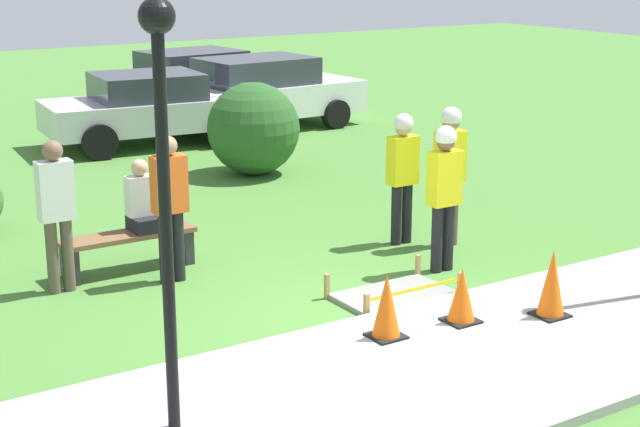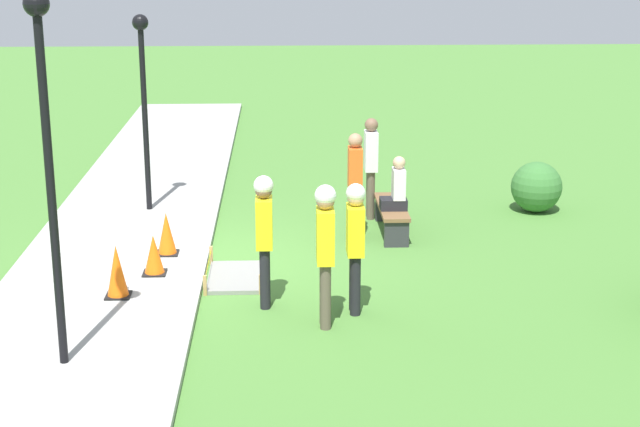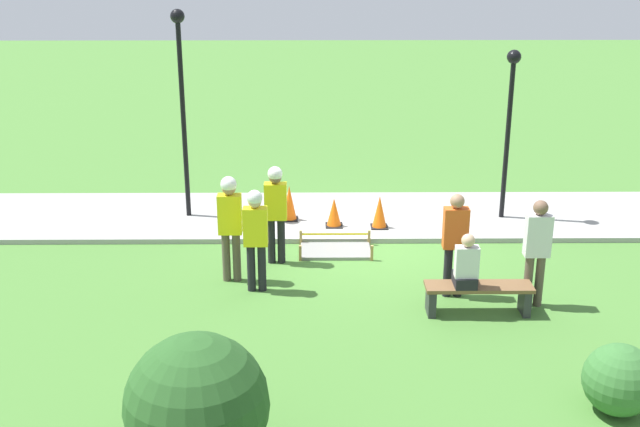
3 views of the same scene
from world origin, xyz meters
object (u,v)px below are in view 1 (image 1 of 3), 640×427
Objects in this scene: worker_assistant at (444,185)px; bystander_in_orange_shirt at (170,200)px; traffic_cone_near_patch at (387,306)px; lamppost_far at (163,152)px; person_seated_on_bench at (142,202)px; traffic_cone_far_patch at (462,295)px; bystander_in_gray_shirt at (56,207)px; traffic_cone_sidewalk_edge at (552,284)px; worker_supervisor at (403,167)px; park_bench at (128,245)px; worker_trainee at (450,163)px; parked_car_white at (256,93)px; parked_car_green at (192,82)px; parked_car_silver at (148,108)px.

bystander_in_orange_shirt is at bearing 154.27° from worker_assistant.
bystander_in_orange_shirt reaches higher than traffic_cone_near_patch.
person_seated_on_bench is at bearing 70.09° from lamppost_far.
traffic_cone_far_patch is 0.33× the size of bystander_in_gray_shirt.
person_seated_on_bench is (-1.05, 3.68, 0.41)m from traffic_cone_near_patch.
traffic_cone_near_patch is 2.61m from worker_assistant.
traffic_cone_sidewalk_edge is 3.30m from worker_supervisor.
worker_assistant is 4.59m from bystander_in_gray_shirt.
person_seated_on_bench reaches higher than traffic_cone_near_patch.
worker_supervisor is (3.56, -0.89, 0.72)m from park_bench.
person_seated_on_bench is 4.03m from worker_trainee.
traffic_cone_sidewalk_edge is at bearing -98.16° from worker_supervisor.
traffic_cone_sidewalk_edge is 5.06m from person_seated_on_bench.
person_seated_on_bench is 1.23m from bystander_in_gray_shirt.
traffic_cone_near_patch is 0.91× the size of traffic_cone_sidewalk_edge.
bystander_in_orange_shirt is at bearing 121.66° from traffic_cone_far_patch.
parked_car_green is (-0.42, 2.34, -0.01)m from parked_car_white.
bystander_in_gray_shirt is 12.17m from parked_car_green.
traffic_cone_sidewalk_edge is 0.41× the size of worker_supervisor.
person_seated_on_bench is 3.46m from worker_supervisor.
traffic_cone_sidewalk_edge is at bearing -50.95° from bystander_in_orange_shirt.
parked_car_green reaches higher than traffic_cone_near_patch.
parked_car_white is (2.51, 8.50, -0.26)m from worker_supervisor.
bystander_in_orange_shirt is (-3.72, 0.66, -0.13)m from worker_trainee.
person_seated_on_bench is 0.47× the size of worker_trainee.
traffic_cone_far_patch is 0.33× the size of bystander_in_orange_shirt.
person_seated_on_bench is 0.21× the size of parked_car_silver.
traffic_cone_far_patch is at bearing -90.40° from parked_car_silver.
worker_assistant reaches higher than bystander_in_orange_shirt.
traffic_cone_near_patch is 0.37× the size of worker_supervisor.
bystander_in_orange_shirt is 8.47m from parked_car_silver.
traffic_cone_far_patch is at bearing -59.47° from park_bench.
traffic_cone_near_patch is at bearing 174.56° from traffic_cone_far_patch.
bystander_in_orange_shirt is 10.08m from parked_car_white.
traffic_cone_sidewalk_edge is 0.83× the size of person_seated_on_bench.
bystander_in_gray_shirt is 0.40× the size of parked_car_green.
worker_assistant is at bearing -25.73° from bystander_in_orange_shirt.
worker_supervisor reaches higher than traffic_cone_sidewalk_edge.
bystander_in_gray_shirt reaches higher than person_seated_on_bench.
parked_car_silver is at bearing 68.69° from bystander_in_orange_shirt.
parked_car_silver is at bearing 88.60° from traffic_cone_sidewalk_edge.
park_bench is at bearing 16.30° from bystander_in_gray_shirt.
traffic_cone_far_patch is at bearing -112.13° from parked_car_white.
parked_car_green is at bearing 96.84° from parked_car_white.
bystander_in_gray_shirt is 8.67m from parked_car_silver.
bystander_in_orange_shirt is (-2.80, 3.45, 0.55)m from traffic_cone_sidewalk_edge.
parked_car_silver is at bearing 91.29° from worker_supervisor.
person_seated_on_bench is 4.82m from lamppost_far.
traffic_cone_far_patch is 0.32× the size of worker_assistant.
worker_assistant reaches higher than bystander_in_gray_shirt.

